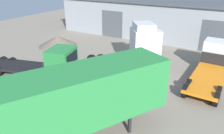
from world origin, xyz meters
name	(u,v)px	position (x,y,z in m)	size (l,w,h in m)	color
ground_plane	(95,92)	(0.00, 0.00, 0.00)	(60.00, 60.00, 0.00)	gray
warehouse_building	(168,19)	(0.00, 17.87, 2.51)	(30.28, 8.25, 5.01)	#93999E
tractor_unit_white	(139,47)	(0.86, 6.21, 1.97)	(6.80, 6.02, 4.21)	silver
container_trailer_green	(76,100)	(2.19, -4.77, 2.61)	(6.87, 9.71, 4.13)	#28843D
flatbed_truck_white	(215,60)	(7.26, 8.00, 1.29)	(2.69, 8.34, 2.71)	silver
flatbed_truck_green	(48,63)	(-4.92, 0.30, 1.27)	(8.63, 4.49, 2.67)	#28843D
gravel_pile	(58,41)	(-10.28, 7.17, 0.64)	(4.72, 4.72, 1.29)	#665B4C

